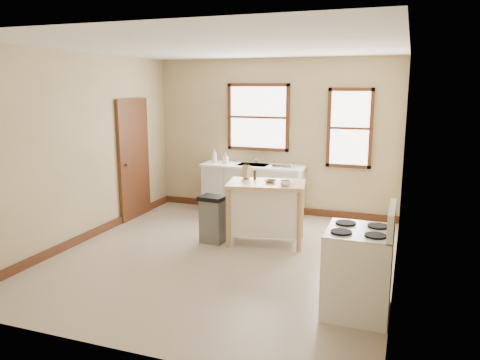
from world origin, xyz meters
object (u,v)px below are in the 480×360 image
Objects in this scene: soap_bottle_b at (226,159)px; bowl_b at (285,182)px; knife_block at (246,172)px; pepper_grinder at (255,175)px; gas_stove at (358,259)px; soap_bottle_a at (214,156)px; kitchen_island at (266,213)px; trash_bin at (213,219)px; bowl_c at (286,184)px; bowl_a at (270,181)px; dish_rack at (283,164)px.

soap_bottle_b is 1.99m from bowl_b.
knife_block is at bearing 168.88° from bowl_b.
gas_stove reaches higher than pepper_grinder.
soap_bottle_b is at bearing -4.95° from soap_bottle_a.
knife_block reaches higher than kitchen_island.
bowl_b is 1.22m from trash_bin.
kitchen_island is 7.50× the size of pepper_grinder.
gas_stove is at bearing -59.81° from kitchen_island.
bowl_c is at bearing -9.87° from knife_block.
kitchen_island reaches higher than trash_bin.
bowl_c is at bearing 12.03° from trash_bin.
dish_rack is at bearing 96.87° from bowl_a.
knife_block is 1.18× the size of bowl_a.
soap_bottle_b is 0.51× the size of dish_rack.
knife_block is 0.15m from pepper_grinder.
knife_block is at bearing 159.96° from bowl_a.
knife_block is at bearing -80.61° from dish_rack.
bowl_a is (0.16, -1.37, -0.02)m from dish_rack.
soap_bottle_a reaches higher than dish_rack.
dish_rack reaches higher than bowl_b.
soap_bottle_b is at bearing 136.49° from knife_block.
dish_rack is 1.39m from bowl_b.
trash_bin is (-0.53, -0.41, -0.64)m from pepper_grinder.
soap_bottle_a reaches higher than knife_block.
bowl_c is at bearing -25.73° from pepper_grinder.
pepper_grinder reaches higher than kitchen_island.
gas_stove is at bearing -44.99° from soap_bottle_b.
dish_rack is 0.32× the size of gas_stove.
dish_rack reaches higher than kitchen_island.
bowl_a is at bearing -38.32° from soap_bottle_a.
pepper_grinder reaches higher than bowl_c.
soap_bottle_a is 0.22× the size of kitchen_island.
soap_bottle_b is 1.90m from kitchen_island.
soap_bottle_b is at bearing 109.33° from trash_bin.
dish_rack is 1.56m from bowl_c.
gas_stove is at bearing -50.84° from bowl_a.
soap_bottle_b reaches higher than kitchen_island.
bowl_c is (0.05, -0.16, 0.01)m from bowl_b.
bowl_a reaches higher than bowl_b.
gas_stove reaches higher than bowl_b.
soap_bottle_b is 1.09× the size of bowl_a.
pepper_grinder is (1.20, -1.27, -0.05)m from soap_bottle_a.
dish_rack is at bearing 84.07° from kitchen_island.
bowl_b is 0.97× the size of bowl_c.
soap_bottle_a is 1.33m from dish_rack.
pepper_grinder is at bearing -47.61° from soap_bottle_b.
dish_rack is 2.43× the size of pepper_grinder.
bowl_a is 0.15× the size of gas_stove.
bowl_a is at bearing 129.16° from gas_stove.
dish_rack is at bearing 90.04° from knife_block.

